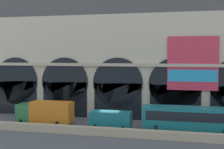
# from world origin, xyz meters

# --- Properties ---
(ground_plane) EXTENTS (200.00, 200.00, 0.00)m
(ground_plane) POSITION_xyz_m (0.00, 0.00, 0.00)
(ground_plane) COLOR #54565B
(quay_parapet_wall) EXTENTS (90.00, 0.70, 0.97)m
(quay_parapet_wall) POSITION_xyz_m (0.00, -4.31, 0.49)
(quay_parapet_wall) COLOR #BCAD8C
(quay_parapet_wall) RESTS_ON ground
(station_building) EXTENTS (50.49, 4.74, 19.65)m
(station_building) POSITION_xyz_m (0.06, 7.17, 9.46)
(station_building) COLOR beige
(station_building) RESTS_ON ground
(box_truck_midwest) EXTENTS (7.50, 2.91, 3.12)m
(box_truck_midwest) POSITION_xyz_m (-8.61, -0.70, 1.70)
(box_truck_midwest) COLOR #2D7A42
(box_truck_midwest) RESTS_ON ground
(van_center) EXTENTS (5.20, 2.48, 2.20)m
(van_center) POSITION_xyz_m (0.34, -0.88, 1.25)
(van_center) COLOR #19727A
(van_center) RESTS_ON ground
(bus_mideast) EXTENTS (11.00, 3.25, 3.10)m
(bus_mideast) POSITION_xyz_m (9.93, -0.74, 1.78)
(bus_mideast) COLOR #19727A
(bus_mideast) RESTS_ON ground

